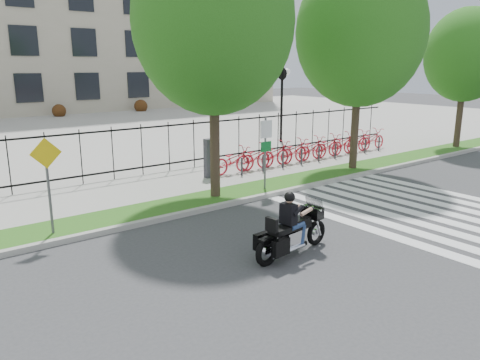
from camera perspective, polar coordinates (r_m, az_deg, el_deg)
ground at (r=11.75m, az=9.01°, el=-8.16°), size 120.00×120.00×0.00m
curb at (r=14.65m, az=-2.74°, el=-3.22°), size 60.00×0.20×0.15m
grass_verge at (r=15.32m, az=-4.58°, el=-2.47°), size 60.00×1.50×0.15m
sidewalk at (r=17.39m, az=-9.13°, el=-0.62°), size 60.00×3.50×0.15m
plaza at (r=33.62m, az=-23.88°, el=5.29°), size 80.00×34.00×0.10m
crosswalk_stripes at (r=15.46m, az=21.39°, el=-3.53°), size 5.70×8.00×0.01m
iron_fence at (r=18.69m, az=-11.87°, el=3.63°), size 30.00×0.06×2.00m
lamp_post_right at (r=26.49m, az=5.14°, el=11.28°), size 1.06×0.70×4.25m
street_tree_1 at (r=15.05m, az=-3.29°, el=18.73°), size 4.99×4.99×8.38m
street_tree_2 at (r=19.94m, az=14.47°, el=17.04°), size 5.13×5.13×8.43m
street_tree_3 at (r=27.15m, az=25.85°, el=13.53°), size 4.10×4.10×7.07m
bike_share_station at (r=21.51m, az=8.55°, el=3.82°), size 11.18×0.89×1.50m
sign_pole_regulatory at (r=16.07m, az=3.15°, el=4.41°), size 0.50×0.09×2.50m
sign_pole_warning at (r=12.64m, az=-22.42°, el=0.79°), size 0.78×0.09×2.49m
motorcycle_rider at (r=11.06m, az=6.43°, el=-6.01°), size 2.45×0.79×1.89m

